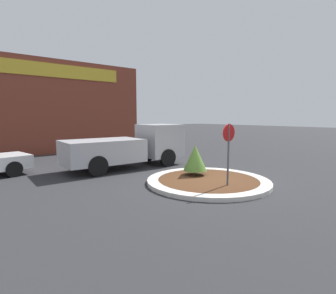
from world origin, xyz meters
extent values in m
plane|color=#2D2D30|center=(0.00, 0.00, 0.00)|extent=(120.00, 120.00, 0.00)
cylinder|color=beige|center=(0.00, 0.00, 0.08)|extent=(4.78, 4.78, 0.15)
cylinder|color=#4C2D19|center=(0.00, 0.00, 0.08)|extent=(3.92, 3.92, 0.15)
cylinder|color=#4C4C51|center=(-0.10, -1.04, 1.18)|extent=(0.07, 0.07, 2.36)
cylinder|color=#B71414|center=(-0.10, -1.04, 2.03)|extent=(0.62, 0.03, 0.62)
cylinder|color=brown|center=(0.14, 0.87, 0.25)|extent=(0.08, 0.08, 0.19)
cone|color=#4C752D|center=(0.14, 0.87, 0.88)|extent=(0.98, 0.98, 1.07)
cube|color=#B2B2B7|center=(1.10, 4.68, 1.29)|extent=(2.01, 2.08, 1.75)
cube|color=#B2B2B7|center=(-2.22, 4.75, 0.95)|extent=(3.73, 2.22, 1.09)
cube|color=black|center=(1.79, 4.66, 1.59)|extent=(0.08, 1.82, 0.61)
cylinder|color=black|center=(0.93, 5.67, 0.46)|extent=(0.92, 0.26, 0.91)
cylinder|color=black|center=(0.89, 3.70, 0.46)|extent=(0.92, 0.26, 0.91)
cylinder|color=black|center=(-2.88, 5.75, 0.46)|extent=(0.92, 0.26, 0.91)
cylinder|color=black|center=(-2.92, 3.78, 0.46)|extent=(0.92, 0.26, 0.91)
cube|color=brown|center=(-1.96, 15.14, 3.25)|extent=(12.34, 6.00, 6.50)
cube|color=gold|center=(-1.96, 12.11, 5.69)|extent=(8.64, 0.08, 0.90)
cylinder|color=black|center=(-6.12, 7.56, 0.34)|extent=(0.71, 0.32, 0.69)
cylinder|color=black|center=(-5.82, 5.90, 0.34)|extent=(0.71, 0.32, 0.69)
camera|label=1|loc=(-7.45, -6.92, 2.61)|focal=28.00mm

